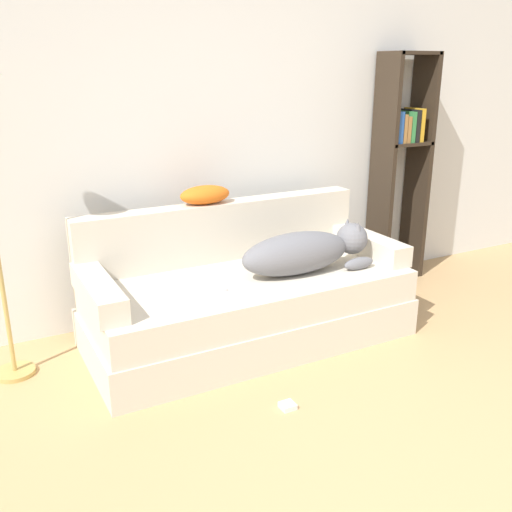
{
  "coord_description": "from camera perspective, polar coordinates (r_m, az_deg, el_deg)",
  "views": [
    {
      "loc": [
        -1.55,
        -1.08,
        1.6
      ],
      "look_at": [
        -0.11,
        1.64,
        0.57
      ],
      "focal_mm": 40.0,
      "sensor_mm": 36.0,
      "label": 1
    }
  ],
  "objects": [
    {
      "name": "couch_backrest",
      "position": [
        3.64,
        -3.41,
        2.56
      ],
      "size": [
        1.88,
        0.15,
        0.37
      ],
      "color": "beige",
      "rests_on": "couch"
    },
    {
      "name": "laptop",
      "position": [
        3.16,
        -6.39,
        -3.38
      ],
      "size": [
        0.34,
        0.2,
        0.02
      ],
      "rotation": [
        0.0,
        0.0,
        0.02
      ],
      "color": "silver",
      "rests_on": "couch"
    },
    {
      "name": "couch_arm_right",
      "position": [
        3.82,
        11.14,
        1.17
      ],
      "size": [
        0.15,
        0.68,
        0.13
      ],
      "color": "beige",
      "rests_on": "couch"
    },
    {
      "name": "throw_pillow",
      "position": [
        3.54,
        -5.12,
        6.12
      ],
      "size": [
        0.32,
        0.17,
        0.11
      ],
      "color": "orange",
      "rests_on": "couch_backrest"
    },
    {
      "name": "couch",
      "position": [
        3.46,
        -0.75,
        -5.25
      ],
      "size": [
        1.92,
        0.87,
        0.42
      ],
      "color": "beige",
      "rests_on": "ground_plane"
    },
    {
      "name": "couch_arm_left",
      "position": [
        3.08,
        -15.52,
        -3.47
      ],
      "size": [
        0.15,
        0.68,
        0.13
      ],
      "color": "beige",
      "rests_on": "couch"
    },
    {
      "name": "bookshelf",
      "position": [
        4.47,
        14.37,
        9.82
      ],
      "size": [
        0.39,
        0.26,
        1.7
      ],
      "color": "#2D2319",
      "rests_on": "ground_plane"
    },
    {
      "name": "dog",
      "position": [
        3.41,
        5.0,
        0.49
      ],
      "size": [
        0.86,
        0.28,
        0.28
      ],
      "color": "slate",
      "rests_on": "couch"
    },
    {
      "name": "wall_back",
      "position": [
        3.8,
        -3.92,
        14.69
      ],
      "size": [
        6.87,
        0.06,
        2.7
      ],
      "color": "silver",
      "rests_on": "ground_plane"
    },
    {
      "name": "power_adapter",
      "position": [
        2.9,
        3.17,
        -14.73
      ],
      "size": [
        0.07,
        0.07,
        0.03
      ],
      "color": "silver",
      "rests_on": "ground_plane"
    }
  ]
}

